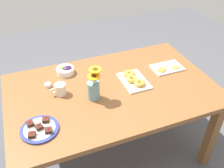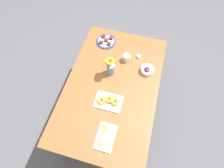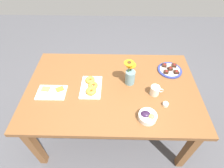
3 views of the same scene
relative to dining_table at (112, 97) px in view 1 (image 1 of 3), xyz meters
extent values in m
plane|color=#4C4C51|center=(0.00, 0.00, -0.65)|extent=(6.00, 6.00, 0.00)
cube|color=brown|center=(0.00, 0.00, 0.07)|extent=(1.60, 1.00, 0.04)
cube|color=brown|center=(-0.72, -0.42, -0.30)|extent=(0.07, 0.07, 0.70)
cube|color=brown|center=(0.72, -0.42, -0.30)|extent=(0.07, 0.07, 0.70)
cube|color=brown|center=(-0.72, 0.42, -0.30)|extent=(0.07, 0.07, 0.70)
cylinder|color=silver|center=(0.38, -0.07, 0.13)|extent=(0.08, 0.08, 0.09)
cylinder|color=brown|center=(0.38, -0.07, 0.17)|extent=(0.07, 0.07, 0.00)
torus|color=silver|center=(0.44, -0.07, 0.13)|extent=(0.05, 0.01, 0.05)
cylinder|color=white|center=(0.29, -0.33, 0.11)|extent=(0.15, 0.15, 0.05)
ellipsoid|color=#2D1938|center=(0.27, -0.33, 0.13)|extent=(0.08, 0.07, 0.04)
ellipsoid|color=#9EC14C|center=(0.32, -0.35, 0.13)|extent=(0.05, 0.04, 0.04)
cube|color=white|center=(-0.55, -0.09, 0.09)|extent=(0.26, 0.17, 0.01)
cube|color=#EFB74C|center=(-0.61, -0.06, 0.11)|extent=(0.08, 0.06, 0.01)
cube|color=white|center=(-0.53, -0.11, 0.11)|extent=(0.08, 0.07, 0.01)
cube|color=orange|center=(-0.48, -0.06, 0.11)|extent=(0.09, 0.08, 0.01)
cube|color=white|center=(-0.19, -0.01, 0.09)|extent=(0.19, 0.28, 0.01)
torus|color=gold|center=(-0.18, -0.08, 0.12)|extent=(0.12, 0.12, 0.04)
torus|color=orange|center=(-0.18, -0.01, 0.12)|extent=(0.12, 0.12, 0.03)
torus|color=gold|center=(-0.21, 0.06, 0.12)|extent=(0.11, 0.11, 0.04)
cylinder|color=white|center=(0.46, -0.20, 0.10)|extent=(0.05, 0.05, 0.03)
cylinder|color=#C68923|center=(0.46, -0.20, 0.11)|extent=(0.04, 0.04, 0.01)
cylinder|color=navy|center=(0.59, 0.24, 0.09)|extent=(0.24, 0.24, 0.01)
cylinder|color=white|center=(0.59, 0.24, 0.09)|extent=(0.20, 0.20, 0.01)
cube|color=#381E14|center=(0.54, 0.29, 0.11)|extent=(0.05, 0.05, 0.02)
cone|color=red|center=(0.54, 0.29, 0.13)|extent=(0.02, 0.02, 0.01)
cube|color=#381E14|center=(0.64, 0.29, 0.11)|extent=(0.05, 0.05, 0.02)
cone|color=red|center=(0.64, 0.29, 0.13)|extent=(0.02, 0.02, 0.01)
cube|color=#381E14|center=(0.54, 0.19, 0.11)|extent=(0.05, 0.05, 0.02)
cone|color=red|center=(0.54, 0.19, 0.13)|extent=(0.02, 0.02, 0.01)
cube|color=#381E14|center=(0.64, 0.19, 0.11)|extent=(0.05, 0.05, 0.02)
cone|color=red|center=(0.64, 0.19, 0.13)|extent=(0.02, 0.02, 0.01)
cube|color=#381E14|center=(0.59, 0.24, 0.11)|extent=(0.05, 0.05, 0.02)
cone|color=red|center=(0.59, 0.24, 0.13)|extent=(0.02, 0.02, 0.01)
cylinder|color=#6B939E|center=(0.17, 0.06, 0.16)|extent=(0.09, 0.09, 0.14)
cylinder|color=#3D702D|center=(0.15, 0.06, 0.28)|extent=(0.01, 0.01, 0.10)
cylinder|color=orange|center=(0.15, 0.06, 0.33)|extent=(0.09, 0.09, 0.01)
cylinder|color=#472D14|center=(0.15, 0.06, 0.34)|extent=(0.04, 0.04, 0.01)
cylinder|color=#3D702D|center=(0.17, 0.08, 0.26)|extent=(0.01, 0.01, 0.06)
cylinder|color=orange|center=(0.17, 0.08, 0.29)|extent=(0.09, 0.09, 0.01)
cylinder|color=#472D14|center=(0.17, 0.08, 0.30)|extent=(0.04, 0.04, 0.01)
camera|label=1|loc=(0.56, 1.42, 1.27)|focal=40.00mm
camera|label=2|loc=(-0.85, -0.24, 1.78)|focal=28.00mm
camera|label=3|loc=(0.02, -1.10, 1.30)|focal=28.00mm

